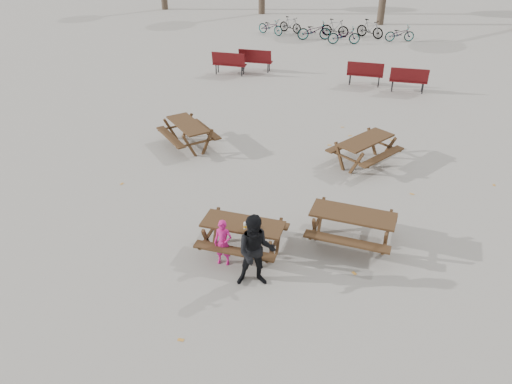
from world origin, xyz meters
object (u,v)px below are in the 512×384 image
(picnic_table_east, at_px, (352,228))
(picnic_table_north, at_px, (188,135))
(adult, at_px, (256,251))
(soda_bottle, at_px, (245,226))
(main_picnic_table, at_px, (243,230))
(child, at_px, (223,243))
(food_tray, at_px, (252,226))
(picnic_table_far, at_px, (364,151))

(picnic_table_east, bearing_deg, picnic_table_north, 149.58)
(adult, height_order, picnic_table_east, adult)
(soda_bottle, bearing_deg, adult, -57.97)
(main_picnic_table, relative_size, adult, 1.09)
(child, bearing_deg, food_tray, 37.02)
(child, relative_size, adult, 0.66)
(soda_bottle, distance_m, adult, 0.90)
(adult, bearing_deg, food_tray, 93.11)
(main_picnic_table, distance_m, adult, 1.14)
(child, height_order, picnic_table_east, child)
(soda_bottle, xyz_separation_m, adult, (0.48, -0.76, -0.02))
(food_tray, height_order, picnic_table_east, picnic_table_east)
(food_tray, bearing_deg, soda_bottle, -136.77)
(soda_bottle, bearing_deg, child, -139.51)
(picnic_table_east, height_order, picnic_table_north, picnic_table_east)
(adult, distance_m, picnic_table_far, 6.31)
(child, distance_m, adult, 1.00)
(main_picnic_table, height_order, adult, adult)
(picnic_table_north, bearing_deg, food_tray, -10.57)
(main_picnic_table, distance_m, food_tray, 0.32)
(food_tray, bearing_deg, adult, -68.66)
(main_picnic_table, distance_m, picnic_table_far, 5.58)
(food_tray, relative_size, soda_bottle, 1.06)
(main_picnic_table, distance_m, child, 0.59)
(adult, xyz_separation_m, picnic_table_north, (-3.98, 5.70, -0.43))
(soda_bottle, height_order, picnic_table_far, soda_bottle)
(food_tray, xyz_separation_m, picnic_table_far, (1.88, 5.22, -0.39))
(soda_bottle, relative_size, child, 0.16)
(main_picnic_table, xyz_separation_m, picnic_table_north, (-3.39, 4.76, -0.20))
(soda_bottle, distance_m, picnic_table_north, 6.07)
(soda_bottle, xyz_separation_m, picnic_table_far, (2.01, 5.34, -0.45))
(food_tray, distance_m, child, 0.73)
(main_picnic_table, height_order, picnic_table_north, picnic_table_north)
(picnic_table_east, relative_size, picnic_table_north, 1.04)
(food_tray, bearing_deg, main_picnic_table, 165.84)
(soda_bottle, distance_m, child, 0.59)
(soda_bottle, bearing_deg, picnic_table_north, 125.30)
(picnic_table_far, bearing_deg, picnic_table_north, 125.70)
(soda_bottle, relative_size, picnic_table_north, 0.09)
(main_picnic_table, distance_m, picnic_table_east, 2.51)
(soda_bottle, bearing_deg, food_tray, 43.23)
(child, distance_m, picnic_table_north, 6.13)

